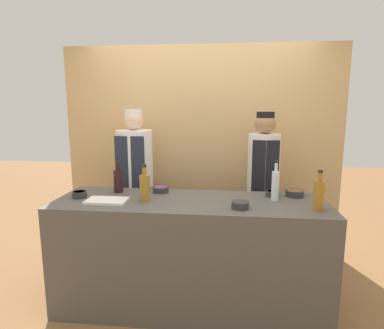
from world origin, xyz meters
TOP-DOWN VIEW (x-y plane):
  - ground_plane at (0.00, 0.00)m, footprint 14.00×14.00m
  - cabinet_wall at (0.00, 1.13)m, footprint 3.12×0.18m
  - counter at (0.00, 0.00)m, footprint 2.27×0.71m
  - sauce_bowl_orange at (0.41, -0.17)m, footprint 0.13×0.13m
  - sauce_bowl_yellow at (-0.96, -0.02)m, footprint 0.12×0.12m
  - sauce_bowl_brown at (0.89, 0.23)m, footprint 0.16×0.16m
  - sauce_bowl_white at (0.70, 0.20)m, footprint 0.11×0.11m
  - sauce_bowl_purple at (-0.30, 0.23)m, footprint 0.14×0.14m
  - cutting_board at (-0.68, -0.11)m, footprint 0.33×0.20m
  - bottle_vinegar at (-0.37, -0.05)m, footprint 0.09×0.09m
  - bottle_clear at (0.70, 0.08)m, footprint 0.06×0.06m
  - bottle_amber at (0.99, -0.15)m, footprint 0.08×0.08m
  - bottle_wine at (-0.68, 0.19)m, footprint 0.08×0.08m
  - chef_left at (-0.67, 0.71)m, footprint 0.38×0.38m
  - chef_right at (0.67, 0.71)m, footprint 0.32×0.32m

SIDE VIEW (x-z plane):
  - ground_plane at x=0.00m, z-range 0.00..0.00m
  - counter at x=0.00m, z-range 0.00..0.96m
  - chef_left at x=-0.67m, z-range 0.07..1.77m
  - chef_right at x=0.67m, z-range 0.08..1.76m
  - cutting_board at x=-0.68m, z-range 0.96..0.98m
  - sauce_bowl_white at x=0.70m, z-range 0.96..1.01m
  - sauce_bowl_purple at x=-0.30m, z-range 0.96..1.01m
  - sauce_bowl_brown at x=0.89m, z-range 0.96..1.02m
  - sauce_bowl_yellow at x=-0.96m, z-range 0.96..1.02m
  - sauce_bowl_orange at x=0.41m, z-range 0.96..1.02m
  - bottle_wine at x=-0.68m, z-range 0.93..1.21m
  - bottle_vinegar at x=-0.37m, z-range 0.92..1.23m
  - bottle_amber at x=0.99m, z-range 0.92..1.23m
  - bottle_clear at x=0.70m, z-range 0.92..1.26m
  - cabinet_wall at x=0.00m, z-range 0.00..2.40m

